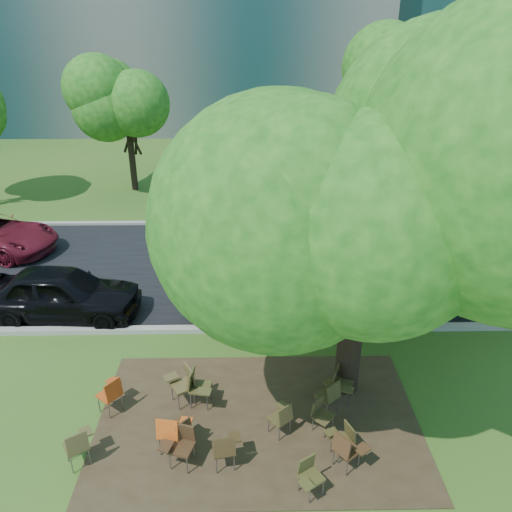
{
  "coord_description": "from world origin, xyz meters",
  "views": [
    {
      "loc": [
        0.81,
        -8.83,
        8.02
      ],
      "look_at": [
        1.04,
        4.35,
        1.71
      ],
      "focal_mm": 35.0,
      "sensor_mm": 36.0,
      "label": 1
    }
  ],
  "objects_px": {
    "chair_6": "(344,437)",
    "chair_13": "(330,393)",
    "main_tree": "(367,162)",
    "chair_9": "(184,381)",
    "chair_11": "(282,416)",
    "chair_8": "(111,392)",
    "school_bus": "(397,255)",
    "chair_7": "(347,448)",
    "chair_10": "(197,385)",
    "chair_2": "(181,431)",
    "chair_3": "(181,442)",
    "chair_4": "(225,448)",
    "black_car": "(62,293)",
    "chair_14": "(321,413)",
    "chair_12": "(340,382)",
    "chair_1": "(171,430)",
    "chair_5": "(309,473)",
    "chair_0": "(78,444)"
  },
  "relations": [
    {
      "from": "school_bus",
      "to": "chair_11",
      "type": "relative_size",
      "value": 14.03
    },
    {
      "from": "chair_6",
      "to": "chair_13",
      "type": "height_order",
      "value": "chair_13"
    },
    {
      "from": "chair_5",
      "to": "chair_6",
      "type": "relative_size",
      "value": 1.03
    },
    {
      "from": "main_tree",
      "to": "school_bus",
      "type": "height_order",
      "value": "main_tree"
    },
    {
      "from": "chair_1",
      "to": "chair_12",
      "type": "xyz_separation_m",
      "value": [
        3.64,
        1.44,
        -0.03
      ]
    },
    {
      "from": "chair_7",
      "to": "chair_3",
      "type": "bearing_deg",
      "value": -131.86
    },
    {
      "from": "chair_6",
      "to": "chair_0",
      "type": "bearing_deg",
      "value": 69.7
    },
    {
      "from": "chair_10",
      "to": "chair_14",
      "type": "bearing_deg",
      "value": 82.55
    },
    {
      "from": "chair_2",
      "to": "chair_3",
      "type": "distance_m",
      "value": 0.34
    },
    {
      "from": "chair_6",
      "to": "black_car",
      "type": "distance_m",
      "value": 9.1
    },
    {
      "from": "chair_7",
      "to": "chair_14",
      "type": "height_order",
      "value": "chair_7"
    },
    {
      "from": "chair_14",
      "to": "chair_7",
      "type": "bearing_deg",
      "value": 60.79
    },
    {
      "from": "chair_7",
      "to": "black_car",
      "type": "relative_size",
      "value": 0.2
    },
    {
      "from": "chair_12",
      "to": "chair_13",
      "type": "xyz_separation_m",
      "value": [
        -0.29,
        -0.35,
        -0.01
      ]
    },
    {
      "from": "school_bus",
      "to": "chair_5",
      "type": "distance_m",
      "value": 7.75
    },
    {
      "from": "chair_6",
      "to": "chair_13",
      "type": "xyz_separation_m",
      "value": [
        -0.1,
        1.22,
        0.06
      ]
    },
    {
      "from": "school_bus",
      "to": "chair_13",
      "type": "distance_m",
      "value": 5.6
    },
    {
      "from": "black_car",
      "to": "main_tree",
      "type": "bearing_deg",
      "value": -109.73
    },
    {
      "from": "chair_8",
      "to": "chair_11",
      "type": "height_order",
      "value": "chair_8"
    },
    {
      "from": "chair_1",
      "to": "chair_10",
      "type": "bearing_deg",
      "value": 83.25
    },
    {
      "from": "chair_7",
      "to": "chair_10",
      "type": "height_order",
      "value": "chair_10"
    },
    {
      "from": "chair_3",
      "to": "chair_10",
      "type": "bearing_deg",
      "value": -78.84
    },
    {
      "from": "school_bus",
      "to": "chair_8",
      "type": "distance_m",
      "value": 8.9
    },
    {
      "from": "chair_7",
      "to": "chair_10",
      "type": "distance_m",
      "value": 3.54
    },
    {
      "from": "chair_1",
      "to": "chair_11",
      "type": "bearing_deg",
      "value": 21.07
    },
    {
      "from": "chair_9",
      "to": "chair_11",
      "type": "xyz_separation_m",
      "value": [
        2.16,
        -1.05,
        -0.09
      ]
    },
    {
      "from": "chair_1",
      "to": "chair_4",
      "type": "xyz_separation_m",
      "value": [
        1.1,
        -0.42,
        -0.05
      ]
    },
    {
      "from": "chair_9",
      "to": "chair_2",
      "type": "bearing_deg",
      "value": 153.64
    },
    {
      "from": "chair_1",
      "to": "chair_13",
      "type": "height_order",
      "value": "chair_1"
    },
    {
      "from": "chair_8",
      "to": "main_tree",
      "type": "bearing_deg",
      "value": -44.59
    },
    {
      "from": "school_bus",
      "to": "chair_0",
      "type": "height_order",
      "value": "school_bus"
    },
    {
      "from": "chair_10",
      "to": "black_car",
      "type": "xyz_separation_m",
      "value": [
        -4.29,
        3.9,
        0.17
      ]
    },
    {
      "from": "chair_3",
      "to": "black_car",
      "type": "xyz_separation_m",
      "value": [
        -4.12,
        5.54,
        0.21
      ]
    },
    {
      "from": "school_bus",
      "to": "chair_11",
      "type": "xyz_separation_m",
      "value": [
        -3.76,
        -5.44,
        -1.11
      ]
    },
    {
      "from": "chair_1",
      "to": "chair_3",
      "type": "bearing_deg",
      "value": -40.55
    },
    {
      "from": "chair_13",
      "to": "chair_14",
      "type": "bearing_deg",
      "value": -155.08
    },
    {
      "from": "chair_11",
      "to": "chair_13",
      "type": "relative_size",
      "value": 0.93
    },
    {
      "from": "chair_0",
      "to": "chair_12",
      "type": "relative_size",
      "value": 0.99
    },
    {
      "from": "chair_7",
      "to": "chair_8",
      "type": "relative_size",
      "value": 0.97
    },
    {
      "from": "chair_11",
      "to": "black_car",
      "type": "distance_m",
      "value": 7.8
    },
    {
      "from": "chair_10",
      "to": "chair_2",
      "type": "bearing_deg",
      "value": 0.02
    },
    {
      "from": "chair_6",
      "to": "chair_2",
      "type": "bearing_deg",
      "value": 64.67
    },
    {
      "from": "chair_10",
      "to": "chair_12",
      "type": "bearing_deg",
      "value": 100.94
    },
    {
      "from": "black_car",
      "to": "chair_12",
      "type": "bearing_deg",
      "value": -113.21
    },
    {
      "from": "main_tree",
      "to": "school_bus",
      "type": "bearing_deg",
      "value": 61.86
    },
    {
      "from": "main_tree",
      "to": "chair_13",
      "type": "height_order",
      "value": "main_tree"
    },
    {
      "from": "chair_7",
      "to": "chair_13",
      "type": "height_order",
      "value": "chair_7"
    },
    {
      "from": "chair_7",
      "to": "chair_11",
      "type": "relative_size",
      "value": 1.08
    },
    {
      "from": "chair_4",
      "to": "chair_8",
      "type": "relative_size",
      "value": 0.97
    },
    {
      "from": "chair_6",
      "to": "chair_8",
      "type": "height_order",
      "value": "chair_8"
    }
  ]
}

